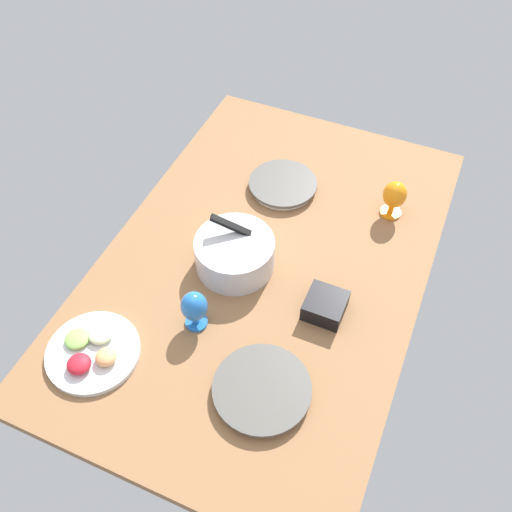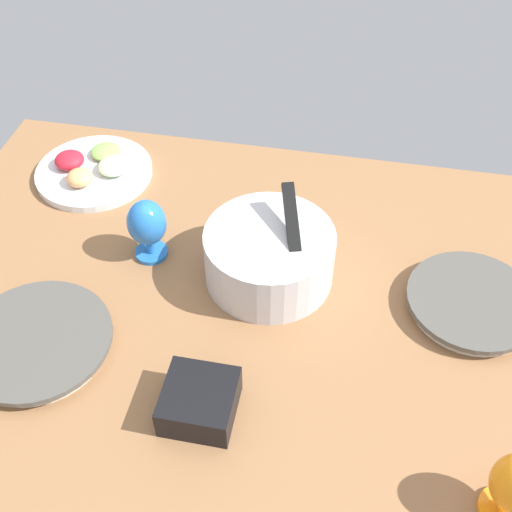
{
  "view_description": "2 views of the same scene",
  "coord_description": "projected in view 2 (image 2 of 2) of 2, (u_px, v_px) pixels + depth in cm",
  "views": [
    {
      "loc": [
        -109.81,
        -43.86,
        146.62
      ],
      "look_at": [
        -2.83,
        2.21,
        4.38
      ],
      "focal_mm": 39.35,
      "sensor_mm": 36.0,
      "label": 1
    },
    {
      "loc": [
        8.83,
        -80.1,
        98.09
      ],
      "look_at": [
        -8.58,
        9.37,
        4.38
      ],
      "focal_mm": 45.26,
      "sensor_mm": 36.0,
      "label": 2
    }
  ],
  "objects": [
    {
      "name": "ground_plane",
      "position": [
        289.0,
        318.0,
        1.28
      ],
      "size": [
        160.0,
        104.0,
        4.0
      ],
      "primitive_type": "cube",
      "color": "#8C603D"
    },
    {
      "name": "hurricane_glass_blue",
      "position": [
        147.0,
        225.0,
        1.31
      ],
      "size": [
        8.12,
        8.12,
        14.25
      ],
      "color": "blue",
      "rests_on": "ground_plane"
    },
    {
      "name": "dinner_plate_right",
      "position": [
        472.0,
        303.0,
        1.26
      ],
      "size": [
        25.5,
        25.5,
        3.14
      ],
      "color": "silver",
      "rests_on": "ground_plane"
    },
    {
      "name": "dinner_plate_left",
      "position": [
        37.0,
        342.0,
        1.19
      ],
      "size": [
        27.98,
        27.98,
        3.11
      ],
      "color": "silver",
      "rests_on": "ground_plane"
    },
    {
      "name": "fruit_platter",
      "position": [
        93.0,
        170.0,
        1.55
      ],
      "size": [
        27.77,
        27.77,
        5.35
      ],
      "color": "silver",
      "rests_on": "ground_plane"
    },
    {
      "name": "mixing_bowl",
      "position": [
        269.0,
        254.0,
        1.28
      ],
      "size": [
        26.05,
        26.05,
        18.26
      ],
      "color": "silver",
      "rests_on": "ground_plane"
    },
    {
      "name": "square_bowl_black",
      "position": [
        199.0,
        400.0,
        1.08
      ],
      "size": [
        12.17,
        12.17,
        6.31
      ],
      "color": "black",
      "rests_on": "ground_plane"
    }
  ]
}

